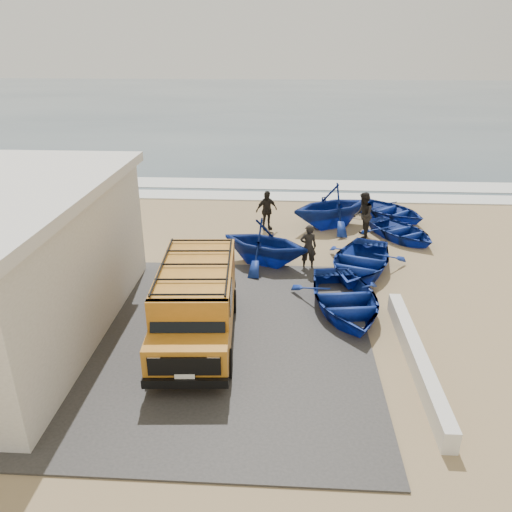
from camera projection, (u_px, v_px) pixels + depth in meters
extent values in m
plane|color=tan|center=(234.00, 305.00, 15.89)|extent=(160.00, 160.00, 0.00)
cube|color=#3B3836|center=(157.00, 336.00, 14.16)|extent=(12.00, 10.00, 0.05)
cube|color=#385166|center=(275.00, 103.00, 67.18)|extent=(180.00, 88.00, 0.01)
cube|color=white|center=(256.00, 196.00, 26.87)|extent=(180.00, 1.60, 0.06)
cube|color=white|center=(259.00, 184.00, 29.17)|extent=(180.00, 2.20, 0.04)
cube|color=black|center=(110.00, 232.00, 14.59)|extent=(0.08, 0.70, 0.90)
cube|color=silver|center=(416.00, 358.00, 12.77)|extent=(0.35, 6.00, 0.55)
cube|color=orange|center=(197.00, 294.00, 13.97)|extent=(2.23, 4.17, 1.71)
cube|color=orange|center=(187.00, 357.00, 11.84)|extent=(2.03, 1.06, 0.93)
cube|color=black|center=(188.00, 317.00, 11.95)|extent=(1.83, 0.46, 0.75)
cube|color=black|center=(184.00, 366.00, 11.35)|extent=(1.68, 0.19, 0.47)
cube|color=black|center=(185.00, 383.00, 11.50)|extent=(2.02, 0.27, 0.23)
cube|color=black|center=(195.00, 264.00, 13.55)|extent=(2.11, 3.85, 0.06)
cylinder|color=black|center=(153.00, 363.00, 12.40)|extent=(0.27, 0.74, 0.73)
cylinder|color=black|center=(172.00, 301.00, 15.35)|extent=(0.27, 0.74, 0.73)
cylinder|color=black|center=(227.00, 363.00, 12.41)|extent=(0.27, 0.74, 0.73)
cylinder|color=black|center=(232.00, 301.00, 15.36)|extent=(0.27, 0.74, 0.73)
imported|color=navy|center=(345.00, 299.00, 15.36)|extent=(3.51, 4.51, 0.85)
imported|color=navy|center=(360.00, 261.00, 17.96)|extent=(4.20, 4.91, 0.86)
imported|color=navy|center=(265.00, 242.00, 18.43)|extent=(4.23, 3.98, 1.77)
imported|color=navy|center=(401.00, 231.00, 21.00)|extent=(3.86, 4.16, 0.70)
imported|color=navy|center=(331.00, 206.00, 22.19)|extent=(4.86, 4.66, 1.98)
imported|color=navy|center=(389.00, 211.00, 23.47)|extent=(4.39, 4.45, 0.76)
imported|color=black|center=(308.00, 247.00, 18.16)|extent=(0.64, 0.45, 1.68)
imported|color=black|center=(363.00, 215.00, 20.97)|extent=(0.85, 1.03, 1.96)
imported|color=black|center=(267.00, 210.00, 21.92)|extent=(1.11, 0.90, 1.76)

